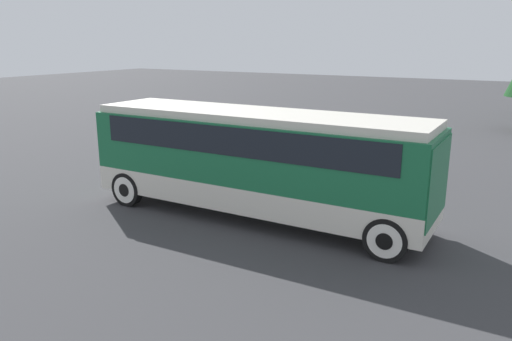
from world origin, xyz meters
name	(u,v)px	position (x,y,z in m)	size (l,w,h in m)	color
ground_plane	(256,216)	(0.00, 0.00, 0.00)	(120.00, 120.00, 0.00)	#38383A
tour_bus	(259,155)	(0.10, 0.00, 1.88)	(10.06, 2.58, 3.11)	silver
parked_car_near	(351,160)	(0.90, 5.69, 0.65)	(4.30, 1.83, 1.28)	#7A6B5B
parked_car_mid	(321,141)	(-1.47, 8.31, 0.68)	(4.25, 1.89, 1.34)	#BCBCC1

